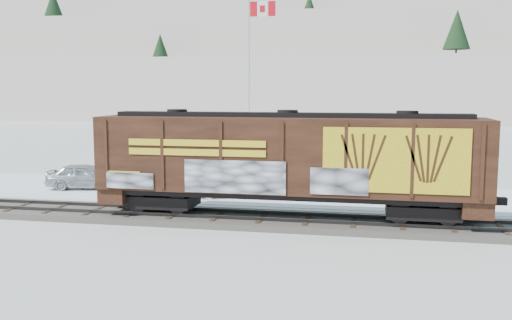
% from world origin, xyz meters
% --- Properties ---
extents(ground, '(500.00, 500.00, 0.00)m').
position_xyz_m(ground, '(0.00, 0.00, 0.00)').
color(ground, white).
rests_on(ground, ground).
extents(rail_track, '(50.00, 3.40, 0.43)m').
position_xyz_m(rail_track, '(0.00, 0.00, 0.15)').
color(rail_track, '#59544C').
rests_on(rail_track, ground).
extents(parking_strip, '(40.00, 8.00, 0.03)m').
position_xyz_m(parking_strip, '(0.00, 7.50, 0.01)').
color(parking_strip, white).
rests_on(parking_strip, ground).
extents(hillside, '(360.00, 110.00, 93.00)m').
position_xyz_m(hillside, '(-0.05, 139.79, 14.37)').
color(hillside, white).
rests_on(hillside, ground).
extents(hopper_railcar, '(16.72, 3.06, 4.50)m').
position_xyz_m(hopper_railcar, '(3.09, -0.01, 2.93)').
color(hopper_railcar, black).
rests_on(hopper_railcar, rail_track).
extents(flagpole, '(2.30, 0.90, 12.07)m').
position_xyz_m(flagpole, '(-1.62, 14.37, 4.50)').
color(flagpole, silver).
rests_on(flagpole, ground).
extents(car_silver, '(4.80, 2.64, 1.55)m').
position_xyz_m(car_silver, '(-10.03, 6.54, 0.80)').
color(car_silver, '#B8BBC0').
rests_on(car_silver, parking_strip).
extents(car_white, '(4.80, 3.00, 1.49)m').
position_xyz_m(car_white, '(-0.79, 5.88, 0.78)').
color(car_white, silver).
rests_on(car_white, parking_strip).
extents(car_dark, '(4.50, 2.06, 1.28)m').
position_xyz_m(car_dark, '(9.99, 5.78, 0.67)').
color(car_dark, '#202328').
rests_on(car_dark, parking_strip).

